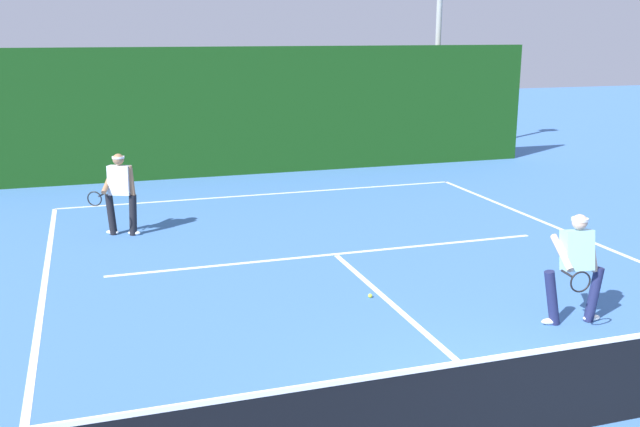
% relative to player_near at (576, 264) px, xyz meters
% --- Properties ---
extents(court_line_baseline_far, '(10.09, 0.10, 0.01)m').
position_rel_player_near_xyz_m(court_line_baseline_far, '(-2.12, 9.39, -0.86)').
color(court_line_baseline_far, white).
rests_on(court_line_baseline_far, ground_plane).
extents(court_line_service, '(8.22, 0.10, 0.01)m').
position_rel_player_near_xyz_m(court_line_service, '(-2.12, 4.08, -0.86)').
color(court_line_service, white).
rests_on(court_line_service, ground_plane).
extents(court_line_centre, '(0.10, 6.40, 0.01)m').
position_rel_player_near_xyz_m(court_line_centre, '(-2.12, 0.79, -0.86)').
color(court_line_centre, white).
rests_on(court_line_centre, ground_plane).
extents(tennis_net, '(11.06, 0.09, 1.08)m').
position_rel_player_near_xyz_m(tennis_net, '(-2.12, -2.41, -0.36)').
color(tennis_net, '#1E4723').
rests_on(tennis_net, ground_plane).
extents(player_near, '(0.95, 0.89, 1.59)m').
position_rel_player_near_xyz_m(player_near, '(0.00, 0.00, 0.00)').
color(player_near, '#1E234C').
rests_on(player_near, ground_plane).
extents(player_far, '(0.99, 0.88, 1.66)m').
position_rel_player_near_xyz_m(player_far, '(-5.77, 6.65, 0.05)').
color(player_far, black).
rests_on(player_far, ground_plane).
extents(tennis_ball, '(0.07, 0.07, 0.07)m').
position_rel_player_near_xyz_m(tennis_ball, '(-2.33, 1.79, -0.83)').
color(tennis_ball, '#D1E033').
rests_on(tennis_ball, ground_plane).
extents(back_fence_windscreen, '(17.86, 0.12, 3.60)m').
position_rel_player_near_xyz_m(back_fence_windscreen, '(-2.12, 12.15, 0.93)').
color(back_fence_windscreen, '#144213').
rests_on(back_fence_windscreen, ground_plane).
extents(light_pole, '(0.55, 0.44, 8.12)m').
position_rel_player_near_xyz_m(light_pole, '(4.57, 13.40, 4.06)').
color(light_pole, '#9EA39E').
rests_on(light_pole, ground_plane).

